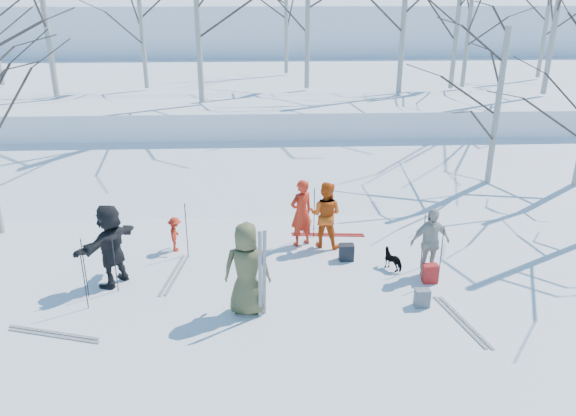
{
  "coord_description": "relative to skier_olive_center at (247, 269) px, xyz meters",
  "views": [
    {
      "loc": [
        -0.58,
        -10.54,
        6.09
      ],
      "look_at": [
        0.0,
        1.5,
        1.3
      ],
      "focal_mm": 35.0,
      "sensor_mm": 36.0,
      "label": 1
    }
  ],
  "objects": [
    {
      "name": "birch_plateau_i",
      "position": [
        11.23,
        11.53,
        4.53
      ],
      "size": [
        5.2,
        5.2,
        6.57
      ],
      "primitive_type": null,
      "color": "silver",
      "rests_on": "snow_plateau"
    },
    {
      "name": "birch_plateau_g",
      "position": [
        1.56,
        17.56,
        3.87
      ],
      "size": [
        4.27,
        4.27,
        5.24
      ],
      "primitive_type": null,
      "color": "silver",
      "rests_on": "snow_plateau"
    },
    {
      "name": "birch_plateau_a",
      "position": [
        8.63,
        13.24,
        3.59
      ],
      "size": [
        3.88,
        3.88,
        4.69
      ],
      "primitive_type": null,
      "color": "silver",
      "rests_on": "snow_plateau"
    },
    {
      "name": "skier_red_north",
      "position": [
        1.28,
        3.07,
        -0.09
      ],
      "size": [
        0.75,
        0.66,
        1.72
      ],
      "primitive_type": "imported",
      "rotation": [
        0.0,
        0.0,
        3.65
      ],
      "color": "red",
      "rests_on": "ground"
    },
    {
      "name": "birch_plateau_k",
      "position": [
        5.66,
        11.88,
        4.49
      ],
      "size": [
        5.14,
        5.14,
        6.48
      ],
      "primitive_type": null,
      "color": "silver",
      "rests_on": "snow_plateau"
    },
    {
      "name": "backpack_grey",
      "position": [
        3.53,
        0.03,
        -0.76
      ],
      "size": [
        0.3,
        0.2,
        0.38
      ],
      "primitive_type": "cube",
      "color": "slate",
      "rests_on": "ground"
    },
    {
      "name": "ski_pole_f",
      "position": [
        -3.24,
        0.26,
        -0.28
      ],
      "size": [
        0.02,
        0.02,
        1.34
      ],
      "primitive_type": "cylinder",
      "color": "black",
      "rests_on": "ground"
    },
    {
      "name": "snow_plateau",
      "position": [
        0.91,
        17.8,
        0.05
      ],
      "size": [
        70.0,
        18.0,
        2.2
      ],
      "primitive_type": "cube",
      "color": "white",
      "rests_on": "ground"
    },
    {
      "name": "far_hill",
      "position": [
        0.91,
        38.8,
        1.05
      ],
      "size": [
        90.0,
        30.0,
        6.0
      ],
      "primitive_type": "cube",
      "color": "white",
      "rests_on": "ground"
    },
    {
      "name": "ski_pair_c",
      "position": [
        4.16,
        -0.58,
        -0.94
      ],
      "size": [
        1.0,
        1.98,
        0.02
      ],
      "primitive_type": null,
      "rotation": [
        0.0,
        0.0,
        0.22
      ],
      "color": "silver",
      "rests_on": "ground"
    },
    {
      "name": "skier_cream_east",
      "position": [
        4.01,
        1.34,
        -0.15
      ],
      "size": [
        1.0,
        0.58,
        1.6
      ],
      "primitive_type": "imported",
      "rotation": [
        0.0,
        0.0,
        0.21
      ],
      "color": "beige",
      "rests_on": "ground"
    },
    {
      "name": "backpack_red",
      "position": [
        3.98,
        1.0,
        -0.74
      ],
      "size": [
        0.32,
        0.22,
        0.42
      ],
      "primitive_type": "cube",
      "color": "#A91A1A",
      "rests_on": "ground"
    },
    {
      "name": "birch_plateau_e",
      "position": [
        8.06,
        12.96,
        3.88
      ],
      "size": [
        4.29,
        4.29,
        5.27
      ],
      "primitive_type": null,
      "color": "silver",
      "rests_on": "snow_plateau"
    },
    {
      "name": "birch_edge_e",
      "position": [
        7.28,
        6.36,
        1.57
      ],
      "size": [
        4.14,
        4.14,
        5.05
      ],
      "primitive_type": null,
      "color": "silver",
      "rests_on": "ground"
    },
    {
      "name": "ski_pair_a",
      "position": [
        2.02,
        3.6,
        -0.94
      ],
      "size": [
        0.51,
        1.93,
        0.02
      ],
      "primitive_type": null,
      "rotation": [
        0.0,
        0.0,
        1.49
      ],
      "color": "#A21E17",
      "rests_on": "ground"
    },
    {
      "name": "snow_ramp",
      "position": [
        0.91,
        7.8,
        -0.8
      ],
      "size": [
        70.0,
        9.49,
        4.12
      ],
      "primitive_type": "cube",
      "rotation": [
        0.3,
        0.0,
        0.0
      ],
      "color": "white",
      "rests_on": "ground"
    },
    {
      "name": "ski_pole_g",
      "position": [
        -1.5,
        2.6,
        -0.28
      ],
      "size": [
        0.02,
        0.02,
        1.34
      ],
      "primitive_type": "cylinder",
      "color": "black",
      "rests_on": "ground"
    },
    {
      "name": "ski_pole_a",
      "position": [
        -2.79,
        0.93,
        -0.28
      ],
      "size": [
        0.02,
        0.02,
        1.34
      ],
      "primitive_type": "cylinder",
      "color": "black",
      "rests_on": "ground"
    },
    {
      "name": "ski_pole_c",
      "position": [
        -3.36,
        0.72,
        -0.28
      ],
      "size": [
        0.02,
        0.02,
        1.34
      ],
      "primitive_type": "cylinder",
      "color": "black",
      "rests_on": "ground"
    },
    {
      "name": "ski_pair_d",
      "position": [
        -1.69,
        1.6,
        -0.94
      ],
      "size": [
        0.74,
        1.96,
        0.02
      ],
      "primitive_type": null,
      "rotation": [
        0.0,
        0.0,
        -0.14
      ],
      "color": "silver",
      "rests_on": "ground"
    },
    {
      "name": "dog",
      "position": [
        3.31,
        1.67,
        -0.71
      ],
      "size": [
        0.56,
        0.6,
        0.48
      ],
      "primitive_type": "imported",
      "rotation": [
        0.0,
        0.0,
        3.84
      ],
      "color": "black",
      "rests_on": "ground"
    },
    {
      "name": "skier_grey_west",
      "position": [
        -2.93,
        1.29,
        -0.03
      ],
      "size": [
        1.33,
        1.76,
        1.85
      ],
      "primitive_type": "imported",
      "rotation": [
        0.0,
        0.0,
        4.19
      ],
      "color": "black",
      "rests_on": "ground"
    },
    {
      "name": "birch_plateau_h",
      "position": [
        2.2,
        13.26,
        4.31
      ],
      "size": [
        4.89,
        4.89,
        6.12
      ],
      "primitive_type": null,
      "color": "silver",
      "rests_on": "snow_plateau"
    },
    {
      "name": "ski_pole_b",
      "position": [
        4.16,
        0.98,
        -0.28
      ],
      "size": [
        0.02,
        0.02,
        1.34
      ],
      "primitive_type": "cylinder",
      "color": "black",
      "rests_on": "ground"
    },
    {
      "name": "birch_plateau_d",
      "position": [
        12.95,
        15.65,
        3.82
      ],
      "size": [
        4.21,
        4.21,
        5.15
      ],
      "primitive_type": null,
      "color": "silver",
      "rests_on": "snow_plateau"
    },
    {
      "name": "backpack_dark",
      "position": [
        2.3,
        2.16,
        -0.75
      ],
      "size": [
        0.34,
        0.24,
        0.4
      ],
      "primitive_type": "cube",
      "color": "black",
      "rests_on": "ground"
    },
    {
      "name": "skier_red_seated",
      "position": [
        -1.82,
        2.88,
        -0.52
      ],
      "size": [
        0.34,
        0.57,
        0.87
      ],
      "primitive_type": "imported",
      "rotation": [
        0.0,
        0.0,
        1.6
      ],
      "color": "red",
      "rests_on": "ground"
    },
    {
      "name": "ski_pole_h",
      "position": [
        3.95,
        1.67,
        -0.28
      ],
      "size": [
        0.02,
        0.02,
        1.34
      ],
      "primitive_type": "cylinder",
      "color": "black",
      "rests_on": "ground"
    },
    {
      "name": "skier_redor_behind",
      "position": [
        1.87,
        2.98,
        -0.11
      ],
      "size": [
        1.0,
        0.89,
        1.68
      ],
      "primitive_type": "imported",
      "rotation": [
        0.0,
        0.0,
        2.76
      ],
      "color": "#CF4C0F",
      "rests_on": "ground"
    },
    {
      "name": "ski_pair_b",
      "position": [
        -3.63,
        -0.64,
        -0.94
      ],
      "size": [
        1.21,
        2.01,
        0.02
      ],
      "primitive_type": null,
      "rotation": [
        0.0,
        0.0,
        1.29
      ],
      "color": "silver",
      "rests_on": "ground"
    },
    {
      "name": "upright_ski_left",
      "position": [
        0.26,
        -0.26,
        -0.0
      ],
      "size": [
        0.1,
        0.16,
        1.9
      ],
      "primitive_type": "cube",
      "rotation": [
        0.07,
        0.0,
        0.18
      ],
      "color": "silver",
      "rests_on": "ground"
    },
    {
      "name": "skier_olive_center",
      "position": [
        0.0,
        0.0,
        0.0
      ],
      "size": [
        0.98,
        0.69,
        1.9
      ],
      "primitive_type": "imported",
      "rotation": [
        0.0,
        0.0,
        3.05
      ],
      "color": "#4F4F2F",
      "rests_on": "ground"
    },
    {
      "name": "upright_ski_right",
      "position": [
        0.34,
        -0.2,
        -0.0
      ],
      "size": [
        0.11,
        0.23,
        1.89
      ],
      "primitive_type": "cube",
      "rotation": [
        0.1,
        0.0,
        0.21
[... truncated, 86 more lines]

